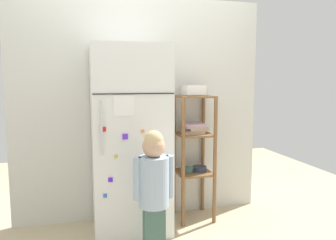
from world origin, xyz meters
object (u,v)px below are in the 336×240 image
refrigerator (130,140)px  child_standing (154,181)px  fruit_bin (194,92)px  pantry_shelf_unit (194,145)px

refrigerator → child_standing: 0.57m
refrigerator → fruit_bin: (0.64, 0.11, 0.43)m
pantry_shelf_unit → fruit_bin: fruit_bin is taller
child_standing → pantry_shelf_unit: (0.54, 0.61, 0.14)m
child_standing → pantry_shelf_unit: size_ratio=0.81×
child_standing → pantry_shelf_unit: 0.82m
child_standing → pantry_shelf_unit: pantry_shelf_unit is taller
refrigerator → fruit_bin: bearing=9.6°
pantry_shelf_unit → fruit_bin: size_ratio=6.18×
child_standing → pantry_shelf_unit: bearing=48.5°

